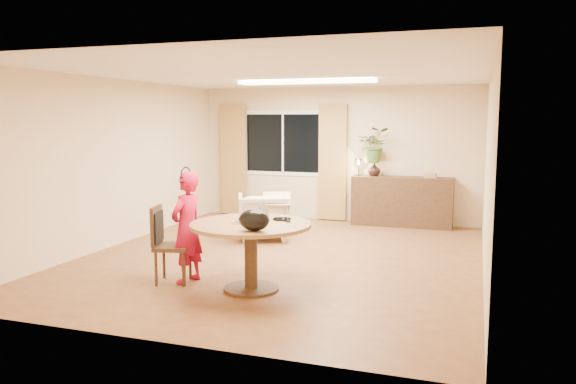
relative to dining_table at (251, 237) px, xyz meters
The scene contains 24 objects.
floor 1.69m from the dining_table, 96.72° to the left, with size 6.50×6.50×0.00m, color brown.
ceiling 2.53m from the dining_table, 96.72° to the left, with size 6.50×6.50×0.00m, color white.
wall_back 4.86m from the dining_table, 92.19° to the left, with size 5.50×5.50×0.00m, color #D5B58A.
wall_left 3.39m from the dining_table, 151.95° to the left, with size 6.50×6.50×0.00m, color #D5B58A.
wall_right 3.08m from the dining_table, 31.35° to the left, with size 6.50×6.50×0.00m, color #D5B58A.
window 5.04m from the dining_table, 105.00° to the left, with size 1.70×0.03×1.30m.
curtain_left 5.29m from the dining_table, 116.32° to the left, with size 0.55×0.08×2.25m, color olive.
curtain_right 4.75m from the dining_table, 92.84° to the left, with size 0.55×0.08×2.25m, color olive.
ceiling_panel 3.38m from the dining_table, 93.82° to the left, with size 2.20×0.35×0.05m, color white.
dining_table is the anchor object (origin of this frame).
dining_chair 1.03m from the dining_table, behind, with size 0.45×0.41×0.94m, color #301C10, non-canonical shape.
child 0.86m from the dining_table, behind, with size 0.32×0.49×1.35m, color red.
laptop 0.30m from the dining_table, 169.71° to the left, with size 0.39×0.26×0.26m, color #B7B7BC, non-canonical shape.
tumbler 0.37m from the dining_table, 72.69° to the left, with size 0.07×0.07×0.11m, color white, non-canonical shape.
wine_glass 0.51m from the dining_table, 25.05° to the left, with size 0.07×0.07×0.19m, color white, non-canonical shape.
pot_lid 0.45m from the dining_table, 48.14° to the left, with size 0.21×0.21×0.04m, color white, non-canonical shape.
handbag 0.54m from the dining_table, 63.14° to the right, with size 0.35×0.20×0.23m, color black, non-canonical shape.
armchair 2.84m from the dining_table, 108.41° to the left, with size 0.81×0.83×0.76m, color beige.
throw 2.69m from the dining_table, 103.61° to the left, with size 0.45×0.55×0.03m, color beige, non-canonical shape.
sideboard 4.71m from the dining_table, 76.08° to the left, with size 1.84×0.45×0.92m, color #301C10.
vase 4.63m from the dining_table, 82.48° to the left, with size 0.24×0.24×0.25m, color black.
bouquet 4.69m from the dining_table, 82.64° to the left, with size 0.59×0.51×0.66m, color #265F23.
book_stack 4.87m from the dining_table, 70.34° to the left, with size 0.22×0.16×0.09m, color #8A6546, non-canonical shape.
desk_lamp 4.56m from the dining_table, 86.01° to the left, with size 0.14×0.14×0.33m, color black, non-canonical shape.
Camera 1 is at (2.63, -7.42, 1.97)m, focal length 35.00 mm.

